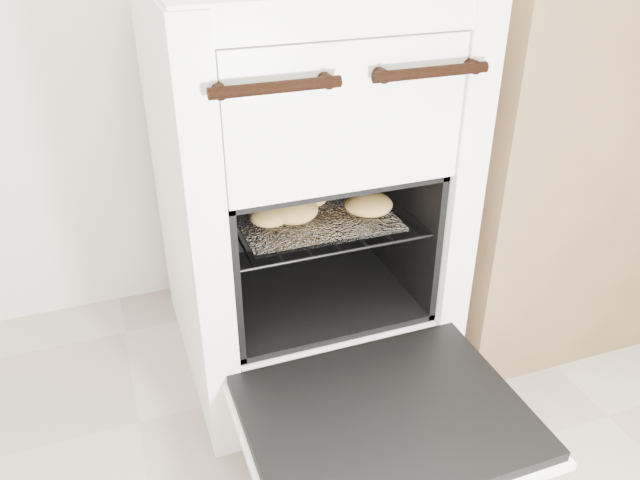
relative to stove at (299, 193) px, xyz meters
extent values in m
cube|color=white|center=(0.00, 0.01, 0.01)|extent=(0.58, 0.62, 0.89)
cylinder|color=black|center=(-0.14, -0.31, 0.34)|extent=(0.21, 0.02, 0.02)
cylinder|color=black|center=(0.14, -0.31, 0.34)|extent=(0.21, 0.02, 0.02)
cube|color=black|center=(0.00, -0.49, -0.23)|extent=(0.50, 0.39, 0.02)
cube|color=white|center=(0.00, -0.49, -0.25)|extent=(0.52, 0.41, 0.02)
cylinder|color=black|center=(-0.21, -0.06, -0.02)|extent=(0.01, 0.41, 0.01)
cylinder|color=black|center=(0.21, -0.06, -0.02)|extent=(0.01, 0.41, 0.01)
cylinder|color=black|center=(0.00, -0.26, -0.02)|extent=(0.42, 0.01, 0.01)
cylinder|color=black|center=(0.00, 0.13, -0.02)|extent=(0.42, 0.01, 0.01)
cylinder|color=black|center=(-0.17, -0.06, -0.02)|extent=(0.01, 0.39, 0.01)
cylinder|color=black|center=(-0.12, -0.06, -0.02)|extent=(0.01, 0.39, 0.01)
cylinder|color=black|center=(-0.06, -0.06, -0.02)|extent=(0.01, 0.39, 0.01)
cylinder|color=black|center=(0.00, -0.06, -0.02)|extent=(0.01, 0.39, 0.01)
cylinder|color=black|center=(0.06, -0.06, -0.02)|extent=(0.01, 0.39, 0.01)
cylinder|color=black|center=(0.12, -0.06, -0.02)|extent=(0.01, 0.39, 0.01)
cylinder|color=black|center=(0.17, -0.06, -0.02)|extent=(0.01, 0.39, 0.01)
cube|color=silver|center=(0.00, -0.08, -0.01)|extent=(0.33, 0.29, 0.01)
ellipsoid|color=tan|center=(-0.10, -0.11, 0.01)|extent=(0.12, 0.12, 0.04)
ellipsoid|color=tan|center=(-0.05, -0.11, 0.02)|extent=(0.15, 0.15, 0.05)
ellipsoid|color=tan|center=(0.12, -0.14, 0.02)|extent=(0.14, 0.14, 0.04)
ellipsoid|color=tan|center=(0.00, -0.05, 0.02)|extent=(0.11, 0.11, 0.04)
ellipsoid|color=tan|center=(0.10, -0.13, 0.01)|extent=(0.12, 0.12, 0.04)
cube|color=brown|center=(0.80, 0.00, 0.03)|extent=(0.93, 0.63, 0.92)
camera|label=1|loc=(-0.40, -1.23, 0.60)|focal=35.00mm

